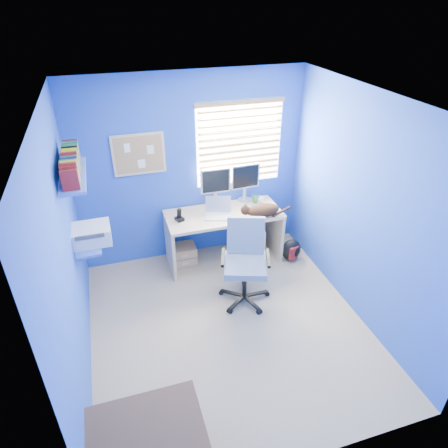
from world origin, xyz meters
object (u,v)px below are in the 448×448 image
object	(u,v)px
cat	(263,210)
tower_pc	(253,239)
office_chair	(245,272)
desk	(224,237)
laptop	(218,209)

from	to	relation	value
cat	tower_pc	world-z (taller)	cat
cat	office_chair	bearing A→B (deg)	-115.71
desk	tower_pc	world-z (taller)	desk
laptop	cat	bearing A→B (deg)	3.64
laptop	tower_pc	bearing A→B (deg)	27.85
laptop	tower_pc	distance (m)	0.83
laptop	cat	xyz separation A→B (m)	(0.57, -0.14, -0.03)
desk	laptop	bearing A→B (deg)	-144.73
desk	cat	distance (m)	0.68
cat	tower_pc	size ratio (longest dim) A/B	0.98
desk	tower_pc	xyz separation A→B (m)	(0.44, 0.03, -0.14)
desk	tower_pc	bearing A→B (deg)	3.74
desk	office_chair	distance (m)	0.84
laptop	office_chair	bearing A→B (deg)	-64.74
tower_pc	desk	bearing A→B (deg)	-179.24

